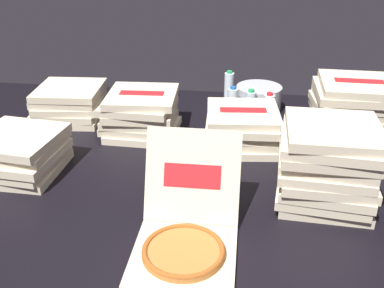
% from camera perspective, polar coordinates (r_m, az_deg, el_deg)
% --- Properties ---
extents(ground_plane, '(3.20, 2.40, 0.02)m').
position_cam_1_polar(ground_plane, '(2.06, -0.91, -4.94)').
color(ground_plane, black).
extents(open_pizza_box, '(0.36, 0.52, 0.36)m').
position_cam_1_polar(open_pizza_box, '(1.64, -0.73, -10.87)').
color(open_pizza_box, beige).
rests_on(open_pizza_box, ground_plane).
extents(pizza_stack_center_far, '(0.41, 0.41, 0.19)m').
position_cam_1_polar(pizza_stack_center_far, '(2.23, -21.13, -1.13)').
color(pizza_stack_center_far, beige).
rests_on(pizza_stack_center_far, ground_plane).
extents(pizza_stack_right_mid, '(0.41, 0.42, 0.35)m').
position_cam_1_polar(pizza_stack_right_mid, '(1.91, 16.67, -2.50)').
color(pizza_stack_right_mid, beige).
rests_on(pizza_stack_right_mid, ground_plane).
extents(pizza_stack_center_near, '(0.42, 0.42, 0.20)m').
position_cam_1_polar(pizza_stack_center_near, '(2.35, 6.49, 2.06)').
color(pizza_stack_center_near, beige).
rests_on(pizza_stack_center_near, ground_plane).
extents(pizza_stack_right_near, '(0.40, 0.39, 0.24)m').
position_cam_1_polar(pizza_stack_right_near, '(2.48, -6.50, 3.92)').
color(pizza_stack_right_near, beige).
rests_on(pizza_stack_right_near, ground_plane).
extents(pizza_stack_left_mid, '(0.41, 0.39, 0.35)m').
position_cam_1_polar(pizza_stack_left_mid, '(2.46, 19.51, 3.72)').
color(pizza_stack_left_mid, beige).
rests_on(pizza_stack_left_mid, ground_plane).
extents(pizza_stack_right_far, '(0.40, 0.41, 0.19)m').
position_cam_1_polar(pizza_stack_right_far, '(2.76, -15.23, 5.07)').
color(pizza_stack_right_far, beige).
rests_on(pizza_stack_right_far, ground_plane).
extents(ice_bucket, '(0.28, 0.28, 0.16)m').
position_cam_1_polar(ice_bucket, '(2.81, 8.43, 5.73)').
color(ice_bucket, '#B7BABF').
rests_on(ice_bucket, ground_plane).
extents(water_bottle_0, '(0.06, 0.06, 0.20)m').
position_cam_1_polar(water_bottle_0, '(2.96, 4.72, 7.31)').
color(water_bottle_0, white).
rests_on(water_bottle_0, ground_plane).
extents(water_bottle_1, '(0.06, 0.06, 0.20)m').
position_cam_1_polar(water_bottle_1, '(2.64, 7.41, 4.76)').
color(water_bottle_1, silver).
rests_on(water_bottle_1, ground_plane).
extents(water_bottle_2, '(0.06, 0.06, 0.20)m').
position_cam_1_polar(water_bottle_2, '(2.68, 5.15, 5.19)').
color(water_bottle_2, white).
rests_on(water_bottle_2, ground_plane).
extents(water_bottle_3, '(0.06, 0.06, 0.20)m').
position_cam_1_polar(water_bottle_3, '(2.61, 9.69, 4.29)').
color(water_bottle_3, white).
rests_on(water_bottle_3, ground_plane).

